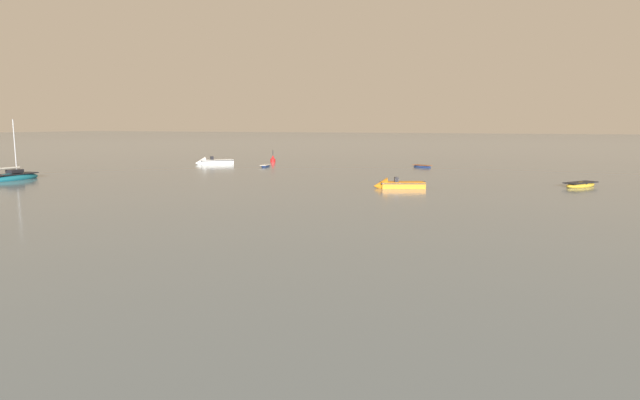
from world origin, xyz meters
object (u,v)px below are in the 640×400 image
rowboat_moored_0 (266,166)px  motorboat_moored_2 (395,186)px  motorboat_moored_3 (211,163)px  sailboat_moored_0 (13,177)px  rowboat_moored_2 (581,185)px  rowboat_moored_1 (422,166)px  channel_buoy (273,160)px

rowboat_moored_0 → motorboat_moored_2: (26.08, -20.24, 0.12)m
motorboat_moored_2 → motorboat_moored_3: 42.72m
sailboat_moored_0 → rowboat_moored_2: size_ratio=1.64×
rowboat_moored_0 → sailboat_moored_0: bearing=136.4°
motorboat_moored_3 → rowboat_moored_2: size_ratio=1.29×
rowboat_moored_1 → channel_buoy: 26.81m
rowboat_moored_2 → channel_buoy: (-47.92, 21.39, 0.26)m
motorboat_moored_3 → motorboat_moored_2: bearing=105.9°
rowboat_moored_0 → rowboat_moored_2: rowboat_moored_2 is taller
sailboat_moored_0 → motorboat_moored_3: sailboat_moored_0 is taller
rowboat_moored_0 → rowboat_moored_2: size_ratio=0.68×
sailboat_moored_0 → rowboat_moored_1: (41.57, 37.79, -0.18)m
sailboat_moored_0 → motorboat_moored_2: bearing=-77.0°
motorboat_moored_2 → rowboat_moored_1: bearing=-105.7°
motorboat_moored_2 → channel_buoy: channel_buoy is taller
sailboat_moored_0 → rowboat_moored_2: (62.72, 17.98, -0.13)m
rowboat_moored_0 → rowboat_moored_1: size_ratio=0.90×
rowboat_moored_2 → channel_buoy: size_ratio=2.00×
rowboat_moored_2 → channel_buoy: 52.48m
sailboat_moored_0 → rowboat_moored_1: sailboat_moored_0 is taller
motorboat_moored_3 → rowboat_moored_2: motorboat_moored_3 is taller
rowboat_moored_0 → motorboat_moored_3: size_ratio=0.52×
rowboat_moored_0 → sailboat_moored_0: sailboat_moored_0 is taller
channel_buoy → rowboat_moored_1: bearing=-3.4°
rowboat_moored_0 → rowboat_moored_2: 45.64m
motorboat_moored_2 → rowboat_moored_1: (-3.08, 28.51, -0.11)m
motorboat_moored_3 → rowboat_moored_2: 56.48m
motorboat_moored_2 → sailboat_moored_0: sailboat_moored_0 is taller
rowboat_moored_0 → motorboat_moored_3: (-10.86, 1.23, 0.16)m
rowboat_moored_0 → rowboat_moored_1: bearing=-81.7°
channel_buoy → sailboat_moored_0: bearing=-110.6°
rowboat_moored_2 → channel_buoy: bearing=101.3°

